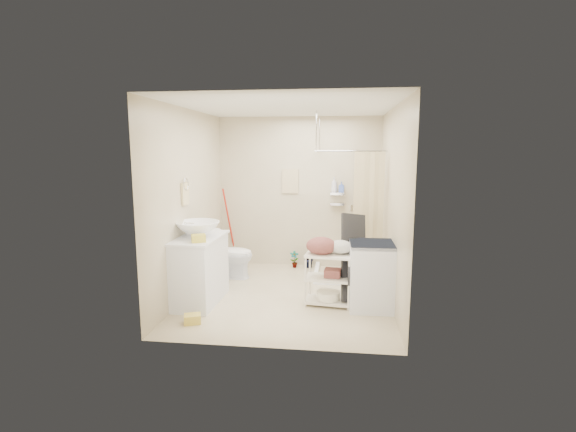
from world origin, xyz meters
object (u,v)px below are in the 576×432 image
object	(u,v)px
vanity	(199,269)
laundry_rack	(329,274)
toilet	(229,254)
washing_machine	(372,275)

from	to	relation	value
vanity	laundry_rack	world-z (taller)	vanity
toilet	laundry_rack	bearing A→B (deg)	-118.38
vanity	washing_machine	bearing A→B (deg)	3.84
toilet	laundry_rack	distance (m)	1.91
laundry_rack	toilet	bearing A→B (deg)	154.30
vanity	toilet	distance (m)	1.14
vanity	toilet	xyz separation A→B (m)	(0.12, 1.13, -0.07)
toilet	laundry_rack	world-z (taller)	laundry_rack
laundry_rack	vanity	bearing A→B (deg)	-169.81
toilet	washing_machine	world-z (taller)	washing_machine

